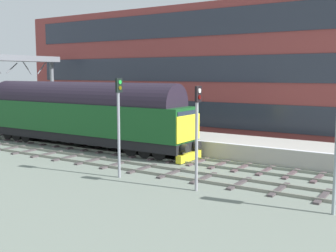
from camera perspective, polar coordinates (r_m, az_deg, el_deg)
ground_plane at (r=28.37m, az=-5.84°, el=-3.63°), size 140.00×140.00×0.00m
track_main at (r=28.36m, az=-5.84°, el=-3.52°), size 2.50×60.00×0.15m
track_adjacent_west at (r=25.94m, az=-10.43°, el=-4.61°), size 2.50×60.00×0.15m
station_platform at (r=31.12m, az=-1.68°, el=-1.70°), size 4.00×44.00×1.01m
station_building at (r=36.44m, az=7.37°, el=7.33°), size 5.61×40.68×10.88m
diesel_locomotive at (r=30.70m, az=-11.76°, el=1.76°), size 2.74×18.25×4.68m
signal_post_mid at (r=18.76m, az=3.95°, el=-0.10°), size 0.44×0.22×4.73m
signal_post_far at (r=21.28m, az=-6.67°, el=1.21°), size 0.44×0.22×5.05m
platform_number_sign at (r=27.22m, az=3.50°, el=0.48°), size 0.10×0.44×1.67m
waiting_passenger at (r=34.57m, az=-8.65°, el=1.60°), size 0.39×0.51×1.64m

